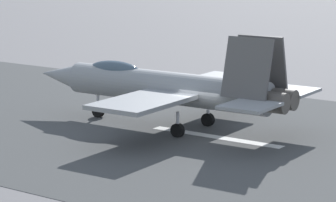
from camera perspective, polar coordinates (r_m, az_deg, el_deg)
ground_plane at (r=44.43m, az=2.46°, el=-2.42°), size 400.00×400.00×0.00m
runway_strip at (r=44.42m, az=2.48°, el=-2.41°), size 240.00×26.00×0.02m
fighter_jet at (r=45.74m, az=-0.11°, el=1.04°), size 17.28×13.23×5.58m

